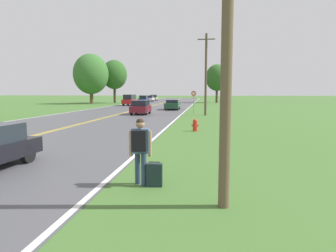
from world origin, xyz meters
TOP-DOWN VIEW (x-y plane):
  - hitchhiker_person at (8.07, 4.51)m, footprint 0.61×0.44m
  - suitcase at (8.46, 4.47)m, footprint 0.43×0.20m
  - fire_hydrant at (9.10, 15.95)m, footprint 0.45×0.29m
  - traffic_sign at (8.34, 31.41)m, footprint 0.60×0.10m
  - utility_pole_midground at (9.70, 29.09)m, footprint 1.80×0.24m
  - tree_left_verge at (-14.38, 57.81)m, footprint 7.31×7.31m
  - tree_behind_sign at (12.13, 67.47)m, footprint 5.28×5.28m
  - tree_right_cluster at (-10.97, 63.16)m, footprint 5.69×5.69m
  - car_maroon_hatchback_approaching at (2.52, 29.58)m, footprint 1.85×3.70m
  - car_dark_green_sedan_mid_near at (5.03, 39.11)m, footprint 2.00×4.93m
  - car_red_suv_mid_far at (-4.36, 51.16)m, footprint 1.93×4.65m
  - car_dark_blue_sedan_receding at (-4.90, 66.15)m, footprint 1.98×4.17m
  - car_white_hatchback_distant at (-4.93, 73.99)m, footprint 1.96×4.01m
  - car_champagne_sedan_horizon at (-5.11, 81.33)m, footprint 2.04×4.58m

SIDE VIEW (x-z plane):
  - suitcase at x=8.46m, z-range -0.02..0.65m
  - fire_hydrant at x=9.10m, z-range 0.01..0.79m
  - car_dark_green_sedan_mid_near at x=5.03m, z-range 0.04..1.45m
  - car_maroon_hatchback_approaching at x=2.52m, z-range 0.04..1.63m
  - car_white_hatchback_distant at x=-4.93m, z-range 0.06..1.65m
  - car_dark_blue_sedan_receding at x=-4.90m, z-range 0.01..1.70m
  - car_champagne_sedan_horizon at x=-5.11m, z-range 0.01..1.71m
  - car_red_suv_mid_far at x=-4.36m, z-range 0.05..2.07m
  - hitchhiker_person at x=8.07m, z-range 0.20..2.01m
  - traffic_sign at x=8.34m, z-range 0.68..3.32m
  - utility_pole_midground at x=9.70m, z-range 0.15..8.73m
  - tree_behind_sign at x=12.13m, z-range 1.35..10.18m
  - tree_left_verge at x=-14.38m, z-range 1.00..11.44m
  - tree_right_cluster at x=-10.97m, z-range 1.54..11.21m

